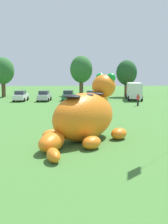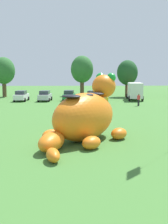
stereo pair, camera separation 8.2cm
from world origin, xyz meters
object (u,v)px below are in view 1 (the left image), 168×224
object	(u,v)px
spectator_near_inflatable	(106,102)
spectator_by_cars	(138,100)
giant_inflatable_creature	(85,116)
box_truck	(134,91)
car_silver	(44,96)
car_white	(21,96)
spectator_mid_field	(72,101)
car_green	(68,95)
car_yellow	(92,96)

from	to	relation	value
spectator_near_inflatable	spectator_by_cars	xyz separation A→B (m)	(4.87, 3.03, 0.00)
giant_inflatable_creature	box_truck	distance (m)	29.47
car_silver	spectator_by_cars	xyz separation A→B (m)	(13.87, -7.12, -0.01)
car_white	spectator_near_inflatable	size ratio (longest dim) A/B	2.45
spectator_mid_field	car_white	bearing A→B (deg)	134.82
spectator_by_cars	car_green	bearing A→B (deg)	141.08
car_silver	car_green	xyz separation A→B (m)	(3.96, 0.88, 0.00)
giant_inflatable_creature	car_green	size ratio (longest dim) A/B	2.04
car_white	spectator_near_inflatable	bearing A→B (deg)	-38.56
car_white	car_yellow	xyz separation A→B (m)	(11.79, -0.34, 0.00)
box_truck	car_green	bearing A→B (deg)	-178.05
giant_inflatable_creature	box_truck	xyz separation A→B (m)	(9.64, 27.85, -0.09)
car_green	car_yellow	distance (m)	4.11
car_yellow	spectator_by_cars	distance (m)	9.11
car_silver	giant_inflatable_creature	bearing A→B (deg)	-78.32
box_truck	spectator_by_cars	distance (m)	8.51
spectator_by_cars	box_truck	bearing A→B (deg)	81.42
spectator_mid_field	spectator_by_cars	size ratio (longest dim) A/B	1.00
car_white	car_silver	distance (m)	3.88
car_white	spectator_mid_field	bearing A→B (deg)	-45.18
car_yellow	spectator_by_cars	size ratio (longest dim) A/B	2.56
giant_inflatable_creature	car_yellow	bearing A→B (deg)	84.77
car_silver	car_green	bearing A→B (deg)	12.57
giant_inflatable_creature	spectator_near_inflatable	size ratio (longest dim) A/B	5.06
car_yellow	spectator_near_inflatable	distance (m)	9.98
car_white	spectator_near_inflatable	xyz separation A→B (m)	(12.87, -10.26, -0.01)
box_truck	spectator_mid_field	xyz separation A→B (m)	(-10.52, -9.70, -0.75)
giant_inflatable_creature	car_green	distance (m)	27.53
car_silver	box_truck	xyz separation A→B (m)	(15.14, 1.26, 0.74)
car_silver	car_yellow	distance (m)	7.91
car_green	spectator_mid_field	bearing A→B (deg)	-85.92
car_white	spectator_by_cars	xyz separation A→B (m)	(17.75, -7.23, -0.01)
car_silver	car_yellow	bearing A→B (deg)	-1.66
giant_inflatable_creature	spectator_mid_field	bearing A→B (deg)	92.76
car_yellow	spectator_mid_field	size ratio (longest dim) A/B	2.56
car_green	spectator_near_inflatable	bearing A→B (deg)	-65.45
car_silver	spectator_by_cars	bearing A→B (deg)	-27.18
spectator_by_cars	giant_inflatable_creature	bearing A→B (deg)	-113.28
spectator_near_inflatable	car_silver	bearing A→B (deg)	131.55
car_yellow	spectator_by_cars	xyz separation A→B (m)	(5.96, -6.89, -0.01)
car_yellow	spectator_by_cars	bearing A→B (deg)	-49.15
car_white	car_green	world-z (taller)	same
spectator_near_inflatable	spectator_by_cars	size ratio (longest dim) A/B	1.00
car_white	car_green	xyz separation A→B (m)	(7.83, 0.77, 0.00)
giant_inflatable_creature	car_yellow	size ratio (longest dim) A/B	1.97
spectator_near_inflatable	box_truck	bearing A→B (deg)	61.72
spectator_by_cars	car_yellow	bearing A→B (deg)	130.85
giant_inflatable_creature	car_silver	xyz separation A→B (m)	(-5.50, 26.59, -0.83)
car_yellow	box_truck	bearing A→B (deg)	11.67
spectator_near_inflatable	car_green	bearing A→B (deg)	114.55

